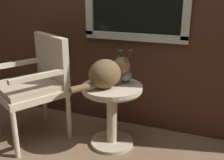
{
  "coord_description": "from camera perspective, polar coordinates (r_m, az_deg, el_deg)",
  "views": [
    {
      "loc": [
        0.85,
        -1.7,
        1.34
      ],
      "look_at": [
        0.08,
        0.28,
        0.61
      ],
      "focal_mm": 42.87,
      "sensor_mm": 36.0,
      "label": 1
    }
  ],
  "objects": [
    {
      "name": "pewter_vase_with_ivy",
      "position": [
        2.31,
        2.9,
        1.46
      ],
      "size": [
        0.13,
        0.11,
        0.3
      ],
      "color": "gray",
      "rests_on": "wicker_side_table"
    },
    {
      "name": "wicker_side_table",
      "position": [
        2.33,
        0.0,
        -5.11
      ],
      "size": [
        0.52,
        0.52,
        0.56
      ],
      "color": "beige",
      "rests_on": "ground_plane"
    },
    {
      "name": "cat",
      "position": [
        2.19,
        -1.07,
        1.55
      ],
      "size": [
        0.37,
        0.51,
        0.25
      ],
      "color": "brown",
      "rests_on": "wicker_side_table"
    },
    {
      "name": "ground_plane",
      "position": [
        2.33,
        -4.59,
        -16.36
      ],
      "size": [
        6.0,
        6.0,
        0.0
      ],
      "primitive_type": "plane",
      "color": "#7F6047"
    },
    {
      "name": "wicker_chair",
      "position": [
        2.55,
        -15.92,
        -0.23
      ],
      "size": [
        0.75,
        0.75,
        0.94
      ],
      "color": "beige",
      "rests_on": "ground_plane"
    }
  ]
}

